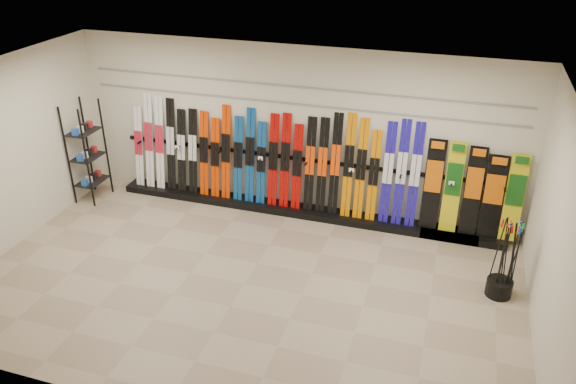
% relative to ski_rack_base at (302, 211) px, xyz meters
% --- Properties ---
extents(floor, '(8.00, 8.00, 0.00)m').
position_rel_ski_rack_base_xyz_m(floor, '(-0.22, -2.28, -0.06)').
color(floor, gray).
rests_on(floor, ground).
extents(back_wall, '(8.00, 0.00, 8.00)m').
position_rel_ski_rack_base_xyz_m(back_wall, '(-0.22, 0.22, 1.44)').
color(back_wall, beige).
rests_on(back_wall, floor).
extents(left_wall, '(0.00, 5.00, 5.00)m').
position_rel_ski_rack_base_xyz_m(left_wall, '(-4.22, -2.28, 1.44)').
color(left_wall, beige).
rests_on(left_wall, floor).
extents(right_wall, '(0.00, 5.00, 5.00)m').
position_rel_ski_rack_base_xyz_m(right_wall, '(3.78, -2.28, 1.44)').
color(right_wall, beige).
rests_on(right_wall, floor).
extents(ceiling, '(8.00, 8.00, 0.00)m').
position_rel_ski_rack_base_xyz_m(ceiling, '(-0.22, -2.28, 2.94)').
color(ceiling, silver).
rests_on(ceiling, back_wall).
extents(ski_rack_base, '(8.00, 0.40, 0.12)m').
position_rel_ski_rack_base_xyz_m(ski_rack_base, '(0.00, 0.00, 0.00)').
color(ski_rack_base, black).
rests_on(ski_rack_base, floor).
extents(skis, '(5.37, 0.29, 1.83)m').
position_rel_ski_rack_base_xyz_m(skis, '(-0.64, 0.07, 0.90)').
color(skis, white).
rests_on(skis, ski_rack_base).
extents(snowboards, '(1.57, 0.24, 1.55)m').
position_rel_ski_rack_base_xyz_m(snowboards, '(2.86, 0.07, 0.80)').
color(snowboards, black).
rests_on(snowboards, ski_rack_base).
extents(accessory_rack, '(0.40, 0.60, 1.90)m').
position_rel_ski_rack_base_xyz_m(accessory_rack, '(-3.97, -0.58, 0.89)').
color(accessory_rack, black).
rests_on(accessory_rack, floor).
extents(pole_bin, '(0.37, 0.37, 0.25)m').
position_rel_ski_rack_base_xyz_m(pole_bin, '(3.36, -1.42, 0.07)').
color(pole_bin, black).
rests_on(pole_bin, floor).
extents(ski_poles, '(0.36, 0.31, 1.18)m').
position_rel_ski_rack_base_xyz_m(ski_poles, '(3.39, -1.43, 0.55)').
color(ski_poles, black).
rests_on(ski_poles, pole_bin).
extents(slatwall_rail_0, '(7.60, 0.02, 0.03)m').
position_rel_ski_rack_base_xyz_m(slatwall_rail_0, '(-0.22, 0.20, 1.94)').
color(slatwall_rail_0, gray).
rests_on(slatwall_rail_0, back_wall).
extents(slatwall_rail_1, '(7.60, 0.02, 0.03)m').
position_rel_ski_rack_base_xyz_m(slatwall_rail_1, '(-0.22, 0.20, 2.24)').
color(slatwall_rail_1, gray).
rests_on(slatwall_rail_1, back_wall).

